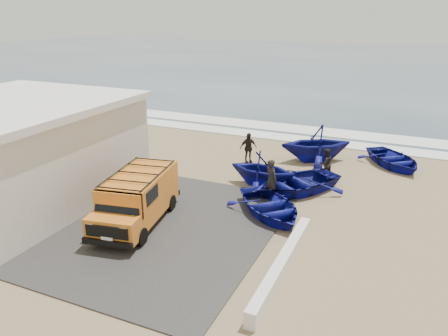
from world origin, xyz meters
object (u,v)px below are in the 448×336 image
(fisherman_back, at_px, (248,148))
(boat_mid_left, at_px, (262,169))
(boat_near_left, at_px, (270,206))
(boat_far_right, at_px, (393,159))
(boat_near_right, at_px, (296,182))
(parapet, at_px, (283,264))
(fisherman_front, at_px, (271,180))
(building, at_px, (12,151))
(van, at_px, (137,197))
(fisherman_middle, at_px, (326,163))
(boat_far_left, at_px, (316,143))

(fisherman_back, bearing_deg, boat_mid_left, -102.02)
(boat_near_left, relative_size, boat_far_right, 1.01)
(boat_near_left, height_order, boat_near_right, boat_near_right)
(parapet, bearing_deg, boat_near_right, 101.63)
(boat_mid_left, height_order, fisherman_front, fisherman_front)
(building, distance_m, fisherman_front, 11.29)
(van, bearing_deg, fisherman_middle, 43.99)
(building, xyz_separation_m, parapet, (12.50, -1.00, -1.89))
(boat_near_left, bearing_deg, boat_mid_left, 70.89)
(building, bearing_deg, fisherman_back, 47.93)
(van, height_order, boat_near_right, van)
(boat_near_right, bearing_deg, boat_far_left, 127.83)
(building, bearing_deg, van, 0.44)
(building, relative_size, parapet, 1.57)
(boat_mid_left, distance_m, fisherman_back, 3.38)
(fisherman_middle, height_order, fisherman_back, fisherman_back)
(building, bearing_deg, boat_far_left, 43.10)
(boat_far_right, relative_size, fisherman_front, 2.10)
(boat_far_left, relative_size, fisherman_front, 2.09)
(boat_far_left, height_order, boat_far_right, boat_far_left)
(building, xyz_separation_m, fisherman_front, (10.37, 4.28, -1.24))
(building, height_order, boat_near_left, building)
(boat_mid_left, xyz_separation_m, boat_far_right, (5.53, 5.41, -0.44))
(building, height_order, boat_near_right, building)
(boat_near_right, height_order, boat_far_right, boat_near_right)
(boat_near_left, height_order, fisherman_front, fisherman_front)
(building, relative_size, boat_far_right, 2.41)
(boat_near_right, xyz_separation_m, fisherman_middle, (0.88, 2.34, 0.30))
(van, xyz_separation_m, fisherman_back, (1.37, 8.47, -0.25))
(parapet, distance_m, fisherman_back, 10.68)
(boat_far_right, bearing_deg, boat_near_left, -153.38)
(building, bearing_deg, boat_near_right, 26.46)
(boat_far_right, bearing_deg, boat_mid_left, -172.47)
(parapet, bearing_deg, boat_far_left, 97.59)
(parapet, bearing_deg, fisherman_middle, 93.04)
(boat_far_right, height_order, fisherman_middle, fisherman_middle)
(boat_mid_left, xyz_separation_m, boat_far_left, (1.51, 4.63, 0.18))
(building, bearing_deg, boat_mid_left, 30.81)
(boat_mid_left, height_order, boat_far_left, boat_far_left)
(fisherman_front, distance_m, fisherman_back, 5.02)
(fisherman_front, bearing_deg, van, 82.22)
(van, bearing_deg, boat_mid_left, 50.56)
(boat_mid_left, xyz_separation_m, fisherman_back, (-1.80, 2.86, -0.00))
(boat_mid_left, relative_size, boat_far_right, 0.82)
(parapet, xyz_separation_m, fisherman_front, (-2.13, 5.28, 0.65))
(boat_far_left, bearing_deg, parapet, -24.17)
(parapet, distance_m, boat_near_right, 6.69)
(van, relative_size, fisherman_front, 2.68)
(building, relative_size, boat_mid_left, 2.95)
(building, xyz_separation_m, van, (6.32, 0.05, -1.07))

